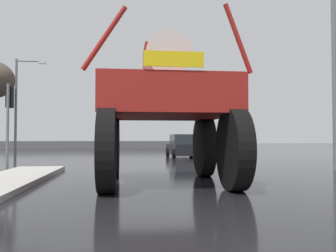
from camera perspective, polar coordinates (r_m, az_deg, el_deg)
name	(u,v)px	position (r m, az deg, el deg)	size (l,w,h in m)	color
ground_plane	(135,160)	(20.78, -5.26, -5.44)	(120.00, 120.00, 0.00)	black
oversize_sprayer	(164,107)	(10.33, -0.56, 2.99)	(4.12, 5.48, 4.56)	black
sedan_ahead	(183,146)	(24.05, 2.43, -3.26)	(1.98, 4.15, 1.52)	black
traffic_signal_near_left	(9,107)	(15.66, -23.90, 2.71)	(0.24, 0.54, 3.43)	slate
traffic_signal_near_right	(231,110)	(15.63, 10.04, 2.55)	(0.24, 0.54, 3.42)	slate
streetlight_far_left	(19,101)	(28.56, -22.63, 3.75)	(2.15, 0.24, 7.10)	slate
roadside_barrier	(130,145)	(43.53, -6.04, -2.98)	(30.64, 0.24, 0.90)	#59595B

